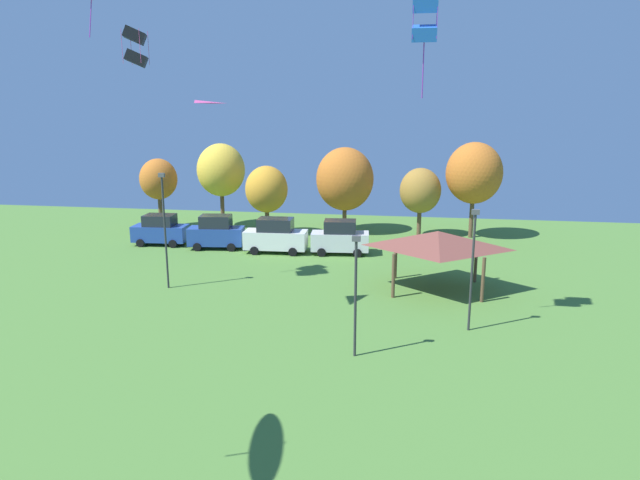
# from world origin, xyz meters

# --- Properties ---
(kite_flying_3) EXTENTS (1.64, 1.87, 0.19)m
(kite_flying_3) POSITION_xyz_m (-7.76, 29.54, 10.51)
(kite_flying_3) COLOR #E54C93
(kite_flying_4) EXTENTS (1.51, 1.43, 2.14)m
(kite_flying_4) POSITION_xyz_m (-12.28, 32.92, 13.88)
(kite_flying_4) COLOR black
(kite_flying_5) EXTENTS (1.09, 1.20, 4.33)m
(kite_flying_5) POSITION_xyz_m (2.99, 29.20, 14.42)
(kite_flying_5) COLOR blue
(parked_car_leftmost) EXTENTS (4.36, 2.25, 2.44)m
(parked_car_leftmost) POSITION_xyz_m (-17.00, 44.56, 1.20)
(parked_car_leftmost) COLOR #234299
(parked_car_leftmost) RESTS_ON ground
(parked_car_second_from_left) EXTENTS (4.41, 2.30, 2.64)m
(parked_car_second_from_left) POSITION_xyz_m (-12.15, 44.00, 1.28)
(parked_car_second_from_left) COLOR #234299
(parked_car_second_from_left) RESTS_ON ground
(parked_car_third_from_left) EXTENTS (4.74, 2.16, 2.64)m
(parked_car_third_from_left) POSITION_xyz_m (-7.31, 43.53, 1.28)
(parked_car_third_from_left) COLOR silver
(parked_car_third_from_left) RESTS_ON ground
(parked_car_rightmost_in_row) EXTENTS (4.40, 2.27, 2.57)m
(parked_car_rightmost_in_row) POSITION_xyz_m (-2.46, 43.87, 1.25)
(parked_car_rightmost_in_row) COLOR silver
(parked_car_rightmost_in_row) RESTS_ON ground
(park_pavilion) EXTENTS (6.45, 5.02, 3.60)m
(park_pavilion) POSITION_xyz_m (4.32, 36.28, 3.08)
(park_pavilion) COLOR brown
(park_pavilion) RESTS_ON ground
(light_post_0) EXTENTS (0.36, 0.20, 6.99)m
(light_post_0) POSITION_xyz_m (-11.73, 33.99, 3.90)
(light_post_0) COLOR #2D2D33
(light_post_0) RESTS_ON ground
(light_post_1) EXTENTS (0.36, 0.20, 6.03)m
(light_post_1) POSITION_xyz_m (5.69, 29.93, 3.41)
(light_post_1) COLOR #2D2D33
(light_post_1) RESTS_ON ground
(light_post_2) EXTENTS (0.36, 0.20, 5.44)m
(light_post_2) POSITION_xyz_m (0.45, 26.05, 3.11)
(light_post_2) COLOR #2D2D33
(light_post_2) RESTS_ON ground
(treeline_tree_0) EXTENTS (3.31, 3.31, 6.34)m
(treeline_tree_0) POSITION_xyz_m (-19.64, 50.46, 4.49)
(treeline_tree_0) COLOR brown
(treeline_tree_0) RESTS_ON ground
(treeline_tree_1) EXTENTS (4.32, 4.32, 7.61)m
(treeline_tree_1) POSITION_xyz_m (-14.39, 52.21, 5.21)
(treeline_tree_1) COLOR brown
(treeline_tree_1) RESTS_ON ground
(treeline_tree_2) EXTENTS (3.61, 3.61, 5.95)m
(treeline_tree_2) POSITION_xyz_m (-9.48, 49.48, 3.95)
(treeline_tree_2) COLOR brown
(treeline_tree_2) RESTS_ON ground
(treeline_tree_3) EXTENTS (4.96, 4.96, 7.44)m
(treeline_tree_3) POSITION_xyz_m (-3.03, 51.51, 4.70)
(treeline_tree_3) COLOR brown
(treeline_tree_3) RESTS_ON ground
(treeline_tree_4) EXTENTS (3.45, 3.45, 5.83)m
(treeline_tree_4) POSITION_xyz_m (3.42, 50.93, 3.92)
(treeline_tree_4) COLOR brown
(treeline_tree_4) RESTS_ON ground
(treeline_tree_5) EXTENTS (4.62, 4.62, 7.99)m
(treeline_tree_5) POSITION_xyz_m (7.75, 51.23, 5.43)
(treeline_tree_5) COLOR brown
(treeline_tree_5) RESTS_ON ground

